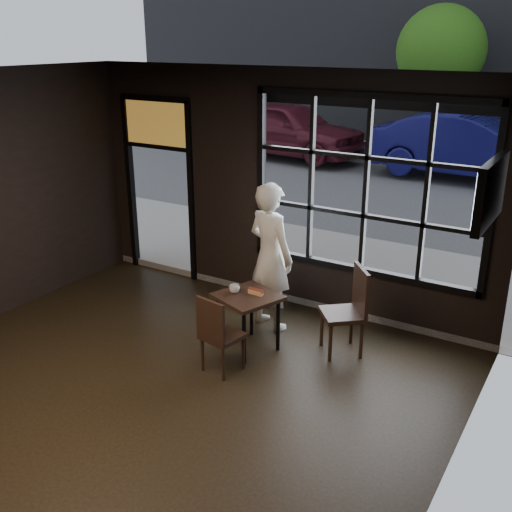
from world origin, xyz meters
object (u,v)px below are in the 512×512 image
Objects in this scene: chair_near at (222,333)px; navy_car at (469,146)px; cafe_table at (248,322)px; man at (270,257)px.

navy_car reaches higher than chair_near.
cafe_table is 0.91m from man.
cafe_table is at bearing -178.38° from navy_car.
chair_near is at bearing -67.98° from cafe_table.
chair_near is 0.48× the size of man.
cafe_table is 0.77× the size of chair_near.
chair_near is (0.02, -0.56, 0.11)m from cafe_table.
cafe_table is at bearing -78.52° from chair_near.
man is at bearing -178.96° from navy_car.
navy_car is (0.15, 10.38, 0.56)m from cafe_table.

